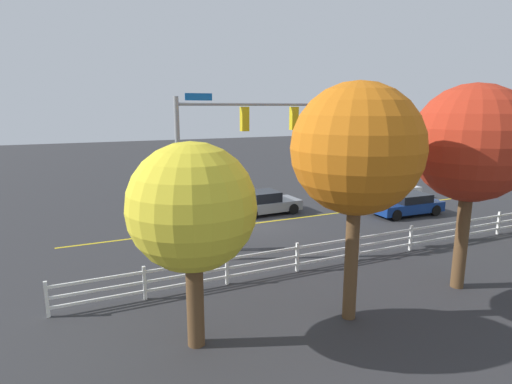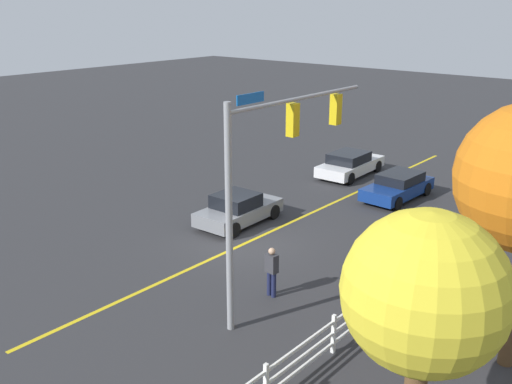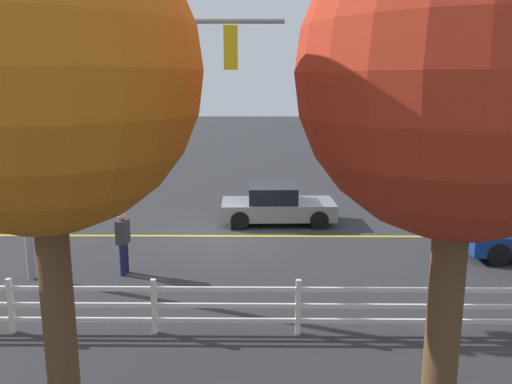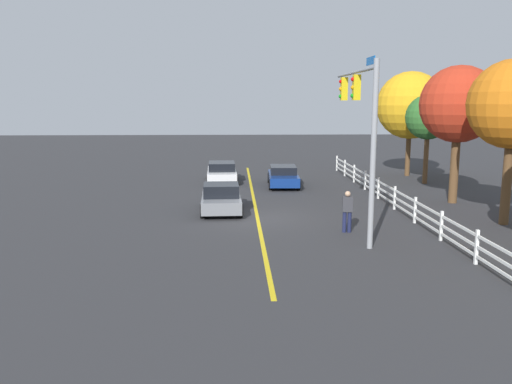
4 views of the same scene
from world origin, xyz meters
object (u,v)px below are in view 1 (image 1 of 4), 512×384
(car_2, at_px, (407,204))
(tree_2, at_px, (472,144))
(car_0, at_px, (266,203))
(tree_1, at_px, (192,208))
(pedestrian, at_px, (231,230))
(car_1, at_px, (387,190))
(tree_3, at_px, (357,150))

(car_2, relative_size, tree_2, 0.61)
(car_0, distance_m, tree_2, 12.93)
(tree_1, bearing_deg, tree_2, 178.24)
(car_2, height_order, tree_1, tree_1)
(car_2, bearing_deg, car_0, -23.85)
(car_2, distance_m, pedestrian, 11.77)
(tree_1, bearing_deg, pedestrian, -118.20)
(car_1, relative_size, tree_3, 0.66)
(tree_3, bearing_deg, car_0, -104.06)
(car_0, bearing_deg, tree_2, -83.49)
(pedestrian, xyz_separation_m, tree_1, (3.52, 6.57, 2.84))
(tree_2, bearing_deg, tree_1, -1.76)
(car_1, xyz_separation_m, car_2, (1.93, 3.88, -0.02))
(car_0, xyz_separation_m, pedestrian, (4.16, 5.17, 0.28))
(car_0, bearing_deg, tree_3, -105.92)
(car_1, height_order, tree_3, tree_3)
(tree_1, xyz_separation_m, tree_3, (-4.62, 0.49, 1.31))
(car_1, bearing_deg, tree_2, -124.02)
(tree_1, bearing_deg, tree_3, 173.92)
(car_1, bearing_deg, pedestrian, -160.37)
(car_0, relative_size, tree_3, 0.58)
(car_1, xyz_separation_m, pedestrian, (13.60, 5.37, 0.28))
(car_0, xyz_separation_m, tree_1, (7.68, 11.74, 3.12))
(tree_2, relative_size, tree_3, 1.01)
(car_0, relative_size, tree_2, 0.58)
(pedestrian, height_order, tree_2, tree_2)
(pedestrian, relative_size, tree_1, 0.31)
(car_2, height_order, pedestrian, pedestrian)
(car_0, distance_m, car_1, 9.44)
(tree_1, relative_size, tree_3, 0.78)
(car_1, bearing_deg, tree_3, -137.08)
(car_1, height_order, tree_1, tree_1)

